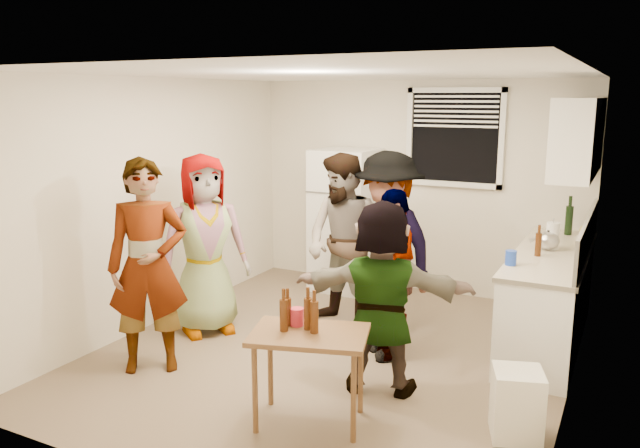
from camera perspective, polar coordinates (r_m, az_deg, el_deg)
The scene contains 23 objects.
room at distance 5.84m, azimuth 1.22°, elevation -11.75°, with size 4.00×4.50×2.50m, color silver, non-canonical shape.
window at distance 7.30m, azimuth 12.18°, elevation 7.72°, with size 1.12×0.10×1.06m, color white, non-canonical shape.
refrigerator at distance 7.52m, azimuth 2.34°, elevation 0.39°, with size 0.70×0.70×1.70m, color white.
counter_lower at distance 6.30m, azimuth 20.18°, elevation -6.53°, with size 0.60×2.20×0.86m, color white.
countertop at distance 6.18m, azimuth 20.47°, elevation -2.55°, with size 0.64×2.22×0.04m, color beige.
backsplash at distance 6.11m, azimuth 23.25°, elevation -0.99°, with size 0.03×2.20×0.36m, color beige.
upper_cabinets at distance 6.21m, azimuth 22.59°, elevation 7.37°, with size 0.34×1.60×0.70m, color white.
kettle at distance 6.23m, azimuth 20.08°, elevation -2.22°, with size 0.24×0.20×0.20m, color silver, non-canonical shape.
paper_towel at distance 6.27m, azimuth 20.40°, elevation -2.17°, with size 0.12×0.12×0.26m, color white.
wine_bottle at distance 6.98m, azimuth 21.71°, elevation -0.90°, with size 0.08×0.08×0.30m, color black.
beer_bottle_counter at distance 5.96m, azimuth 19.26°, elevation -2.78°, with size 0.06×0.06×0.21m, color #47230C.
blue_cup at distance 5.57m, azimuth 17.01°, elevation -3.61°, with size 0.10×0.10×0.13m, color blue.
picture_frame at distance 6.56m, azimuth 22.89°, elevation -1.02°, with size 0.02×0.20×0.17m, color gold.
trash_bin at distance 4.65m, azimuth 17.55°, elevation -15.32°, with size 0.33×0.33×0.48m, color white.
serving_table at distance 4.74m, azimuth -0.95°, elevation -17.63°, with size 0.81×0.54×0.69m, color brown, non-canonical shape.
beer_bottle_table at distance 4.58m, azimuth -2.96°, elevation -9.23°, with size 0.05×0.05×0.21m, color #47230C.
red_cup at distance 4.57m, azimuth -2.12°, elevation -9.25°, with size 0.10×0.10×0.13m, color red.
guest_grey at distance 6.47m, azimuth -10.21°, elevation -9.54°, with size 0.87×1.78×0.57m, color gray.
guest_stripe at distance 5.74m, azimuth -14.96°, elevation -12.56°, with size 0.67×1.83×0.44m, color #141933.
guest_back_left at distance 6.48m, azimuth 2.16°, elevation -9.32°, with size 0.86×1.77×0.67m, color #4F3928.
guest_back_right at distance 6.37m, azimuth 6.07°, elevation -9.75°, with size 1.17×1.81×0.67m, color #3B3A3F.
guest_black at distance 5.85m, azimuth 6.50°, elevation -11.76°, with size 0.90×1.53×0.37m, color black.
guest_orange at distance 5.21m, azimuth 5.46°, elevation -14.80°, with size 1.44×1.55×0.46m, color tan.
Camera 1 is at (2.32, -4.83, 2.32)m, focal length 35.00 mm.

